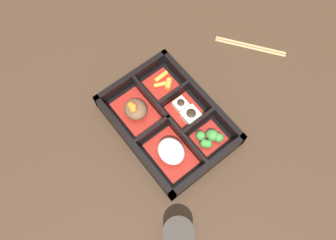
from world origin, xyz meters
The scene contains 10 objects.
ground_plane centered at (0.00, 0.00, 0.00)m, with size 3.00×3.00×0.00m, color #382619.
bento_base centered at (0.00, 0.00, 0.01)m, with size 0.32×0.23×0.01m.
bento_rim centered at (0.00, 0.00, 0.02)m, with size 0.32×0.23×0.05m.
bowl_rice centered at (-0.07, 0.05, 0.03)m, with size 0.12×0.08×0.05m.
bowl_stew centered at (0.07, 0.05, 0.03)m, with size 0.12×0.08×0.05m.
bowl_greens centered at (-0.10, -0.05, 0.02)m, with size 0.07×0.07×0.03m.
bowl_tofu centered at (-0.01, -0.05, 0.02)m, with size 0.08×0.07×0.04m.
bowl_carrots centered at (0.09, -0.06, 0.02)m, with size 0.08×0.07×0.02m.
tea_cup centered at (-0.22, 0.15, 0.03)m, with size 0.07×0.07×0.06m.
chopsticks centered at (0.04, -0.33, 0.00)m, with size 0.17×0.13×0.01m.
Camera 1 is at (-0.24, 0.19, 0.78)m, focal length 35.00 mm.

